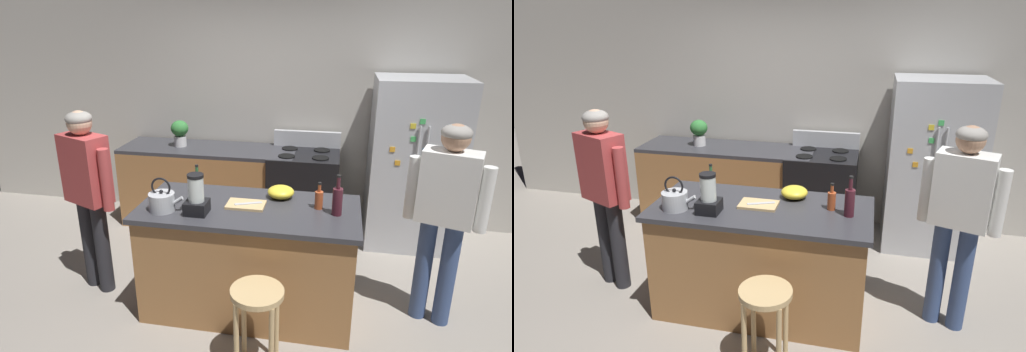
{
  "view_description": "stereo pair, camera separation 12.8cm",
  "coord_description": "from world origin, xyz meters",
  "views": [
    {
      "loc": [
        0.65,
        -3.07,
        2.32
      ],
      "look_at": [
        0.0,
        0.3,
        1.08
      ],
      "focal_mm": 30.68,
      "sensor_mm": 36.0,
      "label": 1
    },
    {
      "loc": [
        0.78,
        -3.05,
        2.32
      ],
      "look_at": [
        0.0,
        0.3,
        1.08
      ],
      "focal_mm": 30.68,
      "sensor_mm": 36.0,
      "label": 2
    }
  ],
  "objects": [
    {
      "name": "ground_plane",
      "position": [
        0.0,
        0.0,
        0.0
      ],
      "size": [
        14.0,
        14.0,
        0.0
      ],
      "primitive_type": "plane",
      "color": "gray"
    },
    {
      "name": "potted_plant",
      "position": [
        -1.13,
        1.55,
        1.1
      ],
      "size": [
        0.2,
        0.2,
        0.3
      ],
      "color": "silver",
      "rests_on": "back_counter_run"
    },
    {
      "name": "person_by_island_left",
      "position": [
        -1.4,
        0.05,
        0.99
      ],
      "size": [
        0.58,
        0.36,
        1.63
      ],
      "color": "#26262B",
      "rests_on": "ground_plane"
    },
    {
      "name": "mixing_bowl",
      "position": [
        0.22,
        0.23,
        0.98
      ],
      "size": [
        0.22,
        0.22,
        0.1
      ],
      "primitive_type": "ellipsoid",
      "color": "yellow",
      "rests_on": "kitchen_island"
    },
    {
      "name": "kitchen_island",
      "position": [
        0.0,
        0.0,
        0.47
      ],
      "size": [
        1.73,
        0.81,
        0.93
      ],
      "color": "#9E6B3D",
      "rests_on": "ground_plane"
    },
    {
      "name": "bottle_wine",
      "position": [
        0.68,
        -0.02,
        1.05
      ],
      "size": [
        0.08,
        0.08,
        0.32
      ],
      "color": "#471923",
      "rests_on": "kitchen_island"
    },
    {
      "name": "chef_knife",
      "position": [
        -0.01,
        0.01,
        0.95
      ],
      "size": [
        0.22,
        0.11,
        0.01
      ],
      "primitive_type": "cube",
      "rotation": [
        0.0,
        0.0,
        0.39
      ],
      "color": "#B7BABF",
      "rests_on": "cutting_board"
    },
    {
      "name": "tea_kettle",
      "position": [
        -0.64,
        -0.19,
        1.01
      ],
      "size": [
        0.28,
        0.2,
        0.27
      ],
      "color": "#B7BABF",
      "rests_on": "kitchen_island"
    },
    {
      "name": "back_wall",
      "position": [
        0.0,
        1.95,
        1.35
      ],
      "size": [
        8.0,
        0.1,
        2.7
      ],
      "primitive_type": "cube",
      "color": "#BCB7AD",
      "rests_on": "ground_plane"
    },
    {
      "name": "cutting_board",
      "position": [
        -0.03,
        0.01,
        0.94
      ],
      "size": [
        0.3,
        0.2,
        0.02
      ],
      "primitive_type": "cube",
      "color": "tan",
      "rests_on": "kitchen_island"
    },
    {
      "name": "bottle_olive_oil",
      "position": [
        -0.46,
        0.13,
        1.03
      ],
      "size": [
        0.07,
        0.07,
        0.28
      ],
      "color": "#2D6638",
      "rests_on": "kitchen_island"
    },
    {
      "name": "blender_appliance",
      "position": [
        -0.36,
        -0.19,
        1.06
      ],
      "size": [
        0.17,
        0.17,
        0.31
      ],
      "color": "black",
      "rests_on": "kitchen_island"
    },
    {
      "name": "bar_stool",
      "position": [
        0.2,
        -0.68,
        0.5
      ],
      "size": [
        0.36,
        0.36,
        0.65
      ],
      "color": "tan",
      "rests_on": "ground_plane"
    },
    {
      "name": "refrigerator",
      "position": [
        1.44,
        1.5,
        0.89
      ],
      "size": [
        0.9,
        0.73,
        1.78
      ],
      "color": "#B7BABF",
      "rests_on": "ground_plane"
    },
    {
      "name": "person_by_sink_right",
      "position": [
        1.47,
        0.13,
        0.99
      ],
      "size": [
        0.59,
        0.34,
        1.63
      ],
      "color": "#384C7A",
      "rests_on": "ground_plane"
    },
    {
      "name": "back_counter_run",
      "position": [
        -0.8,
        1.55,
        0.47
      ],
      "size": [
        2.0,
        0.64,
        0.93
      ],
      "color": "#9E6B3D",
      "rests_on": "ground_plane"
    },
    {
      "name": "stove_range",
      "position": [
        0.31,
        1.52,
        0.48
      ],
      "size": [
        0.76,
        0.65,
        1.11
      ],
      "color": "black",
      "rests_on": "ground_plane"
    },
    {
      "name": "bottle_cooking_sauce",
      "position": [
        0.54,
        0.07,
        1.01
      ],
      "size": [
        0.06,
        0.06,
        0.22
      ],
      "color": "#B24C26",
      "rests_on": "kitchen_island"
    }
  ]
}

